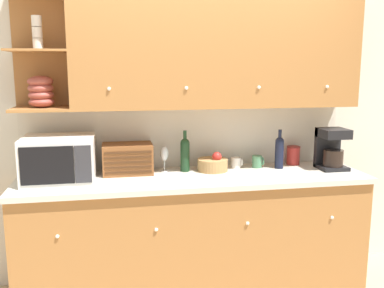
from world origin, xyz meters
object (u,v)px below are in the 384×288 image
(wine_glass, at_px, (164,154))
(coffee_maker, at_px, (331,149))
(storage_canister, at_px, (293,155))
(bread_box, at_px, (128,159))
(microwave, at_px, (59,159))
(second_wine_bottle, at_px, (279,151))
(fruit_basket, at_px, (213,164))
(wine_bottle, at_px, (185,153))
(mug, at_px, (257,162))
(mug_blue_second, at_px, (236,163))

(wine_glass, distance_m, coffee_maker, 1.35)
(storage_canister, bearing_deg, coffee_maker, -40.05)
(bread_box, distance_m, wine_glass, 0.29)
(microwave, xyz_separation_m, second_wine_bottle, (1.72, 0.08, -0.02))
(bread_box, distance_m, fruit_basket, 0.67)
(wine_glass, xyz_separation_m, wine_bottle, (0.16, -0.03, 0.01))
(wine_glass, bearing_deg, second_wine_bottle, -4.25)
(microwave, bearing_deg, wine_glass, 11.04)
(mug, bearing_deg, wine_bottle, -178.74)
(wine_bottle, height_order, second_wine_bottle, wine_bottle)
(wine_glass, xyz_separation_m, storage_canister, (1.11, 0.04, -0.06))
(wine_glass, xyz_separation_m, coffee_maker, (1.34, -0.16, 0.03))
(wine_bottle, distance_m, coffee_maker, 1.19)
(storage_canister, bearing_deg, mug, -170.47)
(storage_canister, bearing_deg, wine_glass, -177.93)
(microwave, height_order, second_wine_bottle, microwave)
(bread_box, distance_m, wine_bottle, 0.45)
(bread_box, bearing_deg, mug_blue_second, 1.61)
(wine_glass, bearing_deg, coffee_maker, -6.76)
(mug_blue_second, distance_m, second_wine_bottle, 0.36)
(microwave, distance_m, coffee_maker, 2.13)
(mug_blue_second, relative_size, storage_canister, 0.59)
(microwave, relative_size, storage_canister, 3.23)
(bread_box, distance_m, mug_blue_second, 0.89)
(wine_glass, distance_m, mug_blue_second, 0.60)
(fruit_basket, relative_size, mug_blue_second, 2.60)
(bread_box, height_order, wine_glass, bread_box)
(wine_glass, distance_m, storage_canister, 1.11)
(mug_blue_second, distance_m, storage_canister, 0.52)
(mug, relative_size, second_wine_bottle, 0.31)
(fruit_basket, distance_m, coffee_maker, 0.97)
(microwave, relative_size, wine_bottle, 1.54)
(mug_blue_second, bearing_deg, microwave, -173.48)
(fruit_basket, xyz_separation_m, second_wine_bottle, (0.55, -0.01, 0.09))
(microwave, relative_size, wine_glass, 2.52)
(mug_blue_second, relative_size, mug, 0.93)
(wine_bottle, xyz_separation_m, mug, (0.61, 0.01, -0.10))
(microwave, distance_m, bread_box, 0.51)
(wine_bottle, xyz_separation_m, fruit_basket, (0.22, -0.03, -0.09))
(wine_glass, relative_size, storage_canister, 1.28)
(microwave, xyz_separation_m, fruit_basket, (1.16, 0.09, -0.11))
(second_wine_bottle, bearing_deg, coffee_maker, -12.40)
(microwave, distance_m, fruit_basket, 1.17)
(mug_blue_second, bearing_deg, fruit_basket, -163.11)
(microwave, distance_m, wine_glass, 0.80)
(wine_glass, relative_size, mug, 2.00)
(mug_blue_second, bearing_deg, wine_bottle, -175.41)
(bread_box, relative_size, mug, 3.82)
(wine_glass, height_order, storage_canister, wine_glass)
(mug_blue_second, height_order, coffee_maker, coffee_maker)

